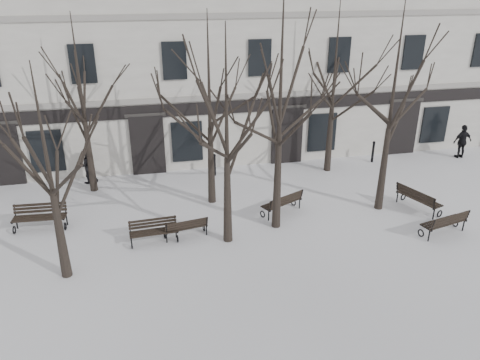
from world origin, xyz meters
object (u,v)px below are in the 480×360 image
object	(u,v)px
tree_2	(281,81)
bench_5	(418,198)
bench_1	(186,227)
bench_2	(445,222)
tree_0	(45,151)
tree_3	(394,85)
bench_0	(154,230)
tree_1	(226,113)
bench_4	(283,202)
bench_3	(40,216)

from	to	relation	value
tree_2	bench_5	distance (m)	7.95
tree_2	bench_1	distance (m)	6.26
bench_1	bench_5	distance (m)	9.59
bench_2	tree_0	bearing A→B (deg)	-14.46
bench_5	tree_2	bearing A→B (deg)	71.68
tree_3	bench_0	bearing A→B (deg)	-175.20
tree_1	bench_0	bearing A→B (deg)	170.35
bench_2	bench_4	size ratio (longest dim) A/B	1.03
bench_3	bench_1	bearing A→B (deg)	-15.71
tree_2	bench_1	world-z (taller)	tree_2
tree_1	bench_3	xyz separation A→B (m)	(-6.84, 2.38, -4.26)
tree_2	bench_4	size ratio (longest dim) A/B	4.75
bench_2	bench_4	xyz separation A→B (m)	(-5.41, 2.91, -0.01)
tree_1	bench_4	distance (m)	5.27
bench_5	bench_4	bearing A→B (deg)	61.76
tree_0	bench_3	world-z (taller)	tree_0
tree_1	bench_0	world-z (taller)	tree_1
bench_2	bench_3	xyz separation A→B (m)	(-14.83, 3.68, 0.02)
bench_3	bench_4	world-z (taller)	bench_3
bench_2	bench_1	bearing A→B (deg)	-24.39
tree_2	bench_1	size ratio (longest dim) A/B	5.39
tree_3	bench_2	world-z (taller)	tree_3
bench_3	bench_0	bearing A→B (deg)	-21.34
bench_1	bench_3	world-z (taller)	bench_3
tree_0	tree_1	xyz separation A→B (m)	(5.52, 1.07, 0.51)
bench_3	tree_0	bearing A→B (deg)	-65.65
bench_1	bench_4	size ratio (longest dim) A/B	0.88
tree_2	bench_2	distance (m)	8.10
tree_3	bench_1	world-z (taller)	tree_3
tree_0	bench_4	world-z (taller)	tree_0
tree_3	bench_5	xyz separation A→B (m)	(1.46, -0.48, -4.63)
tree_1	tree_3	bearing A→B (deg)	10.49
bench_1	bench_2	bearing A→B (deg)	159.25
bench_2	bench_4	world-z (taller)	bench_2
bench_0	bench_4	distance (m)	5.36
tree_2	bench_3	bearing A→B (deg)	168.89
tree_1	bench_2	world-z (taller)	tree_1
tree_0	bench_1	world-z (taller)	tree_0
tree_2	bench_5	world-z (taller)	tree_2
bench_3	bench_5	distance (m)	15.04
tree_0	tree_1	distance (m)	5.64
bench_4	tree_3	bearing A→B (deg)	148.26
bench_0	tree_3	bearing A→B (deg)	1.27
bench_0	bench_1	world-z (taller)	bench_0
tree_0	bench_1	xyz separation A→B (m)	(4.04, 1.59, -3.85)
tree_0	bench_5	bearing A→B (deg)	7.61
bench_0	bench_2	world-z (taller)	bench_2
tree_0	bench_0	bearing A→B (deg)	27.94
bench_3	bench_2	bearing A→B (deg)	-10.55
bench_1	bench_2	distance (m)	9.64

